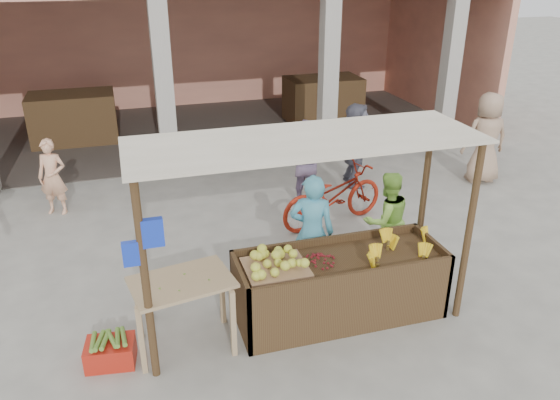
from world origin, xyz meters
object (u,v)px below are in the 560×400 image
object	(u,v)px
red_crate	(111,353)
vendor_blue	(312,229)
side_table	(182,291)
motorcycle	(333,194)
fruit_stall	(339,288)
vendor_green	(386,218)

from	to	relation	value
red_crate	vendor_blue	world-z (taller)	vendor_blue
red_crate	vendor_blue	xyz separation A→B (m)	(2.71, 0.86, 0.74)
side_table	red_crate	distance (m)	1.06
side_table	motorcycle	distance (m)	3.81
fruit_stall	vendor_blue	bearing A→B (deg)	98.48
side_table	red_crate	bearing A→B (deg)	173.58
fruit_stall	motorcycle	distance (m)	2.63
fruit_stall	red_crate	xyz separation A→B (m)	(-2.82, -0.11, -0.26)
fruit_stall	red_crate	size ratio (longest dim) A/B	4.83
vendor_green	fruit_stall	bearing A→B (deg)	37.62
vendor_blue	motorcycle	bearing A→B (deg)	-97.86
side_table	fruit_stall	bearing A→B (deg)	-8.53
side_table	red_crate	xyz separation A→B (m)	(-0.86, -0.06, -0.62)
red_crate	side_table	bearing A→B (deg)	11.55
red_crate	motorcycle	world-z (taller)	motorcycle
vendor_blue	motorcycle	size ratio (longest dim) A/B	0.85
vendor_green	red_crate	bearing A→B (deg)	12.10
fruit_stall	vendor_green	size ratio (longest dim) A/B	1.67
vendor_blue	motorcycle	world-z (taller)	vendor_blue
side_table	vendor_blue	distance (m)	2.02
red_crate	motorcycle	size ratio (longest dim) A/B	0.26
red_crate	vendor_green	bearing A→B (deg)	22.92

